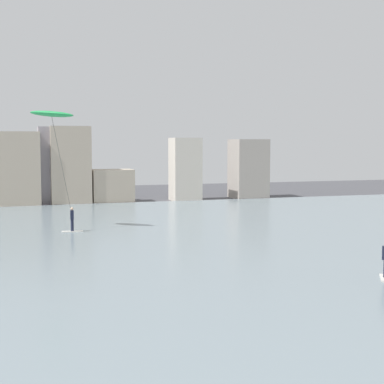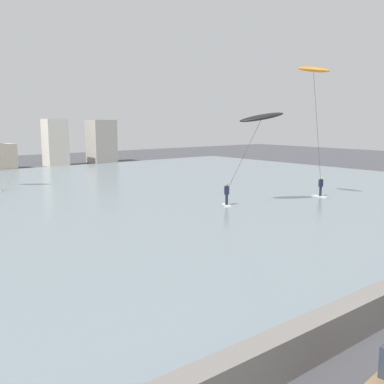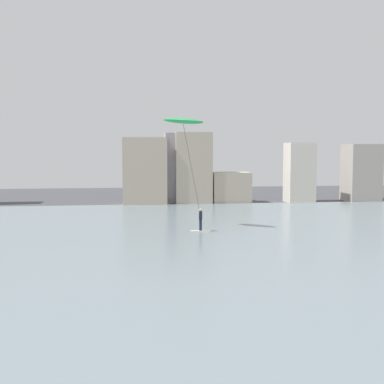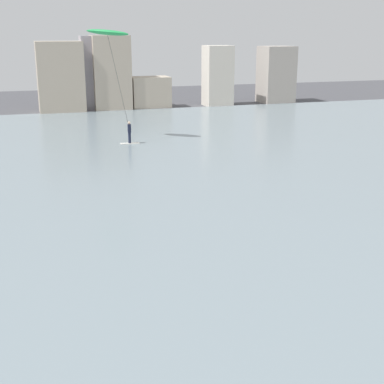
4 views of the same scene
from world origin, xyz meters
TOP-DOWN VIEW (x-y plane):
  - water_bay at (0.00, 29.99)m, footprint 84.00×52.00m
  - far_shore_buildings at (2.31, 57.76)m, footprint 45.85×5.09m
  - kitesurfer_green at (-1.01, 39.33)m, footprint 3.48×3.03m

SIDE VIEW (x-z plane):
  - water_bay at x=0.00m, z-range 0.00..0.10m
  - far_shore_buildings at x=2.31m, z-range -0.41..7.25m
  - kitesurfer_green at x=-1.01m, z-range 3.22..11.46m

